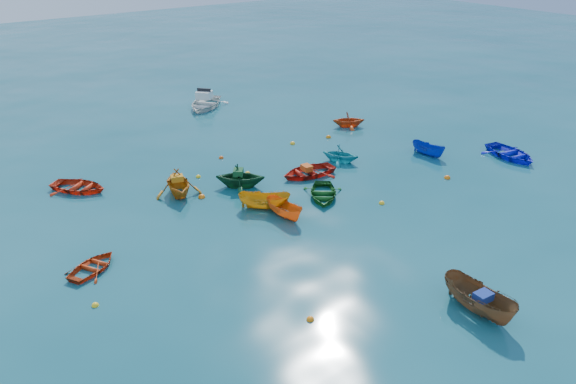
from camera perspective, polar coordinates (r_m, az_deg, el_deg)
ground at (r=27.61m, az=6.23°, el=-4.34°), size 160.00×160.00×0.00m
sampan_brown_mid at (r=23.61m, az=18.65°, el=-11.45°), size 1.50×3.46×1.31m
dinghy_blue_se at (r=39.29m, az=21.60°, el=3.29°), size 3.33×4.15×0.77m
dinghy_orange_w at (r=32.09m, az=-11.04°, el=-0.21°), size 3.35×3.63×1.59m
sampan_yellow_mid at (r=29.94m, az=-2.40°, el=-1.69°), size 2.76×2.67×1.08m
dinghy_green_e at (r=31.21m, az=3.56°, el=-0.52°), size 3.66×3.79×0.64m
dinghy_cyan_se at (r=36.00m, az=5.31°, el=3.08°), size 2.93×3.05×1.24m
dinghy_red_nw at (r=26.28m, az=-19.13°, el=-7.44°), size 3.07×2.78×0.52m
sampan_orange_n at (r=29.11m, az=-0.35°, el=-2.50°), size 1.12×2.64×1.00m
dinghy_green_n at (r=32.50m, az=-4.84°, el=0.54°), size 3.71×3.65×1.48m
dinghy_red_ne at (r=33.89m, az=2.04°, el=1.71°), size 3.69×2.83×0.71m
sampan_blue_far at (r=38.07m, az=14.01°, el=3.68°), size 1.16×2.53×0.95m
dinghy_red_far at (r=34.09m, az=-20.45°, el=0.16°), size 3.88×4.04×0.68m
dinghy_orange_far at (r=42.54m, az=6.16°, el=6.62°), size 3.10×3.00×1.25m
motorboat_white at (r=47.45m, az=-8.42°, el=8.50°), size 5.42×5.28×1.52m
tarp_blue_a at (r=23.08m, az=19.22°, el=-9.99°), size 0.71×0.56×0.33m
tarp_orange_a at (r=31.74m, az=-11.20°, el=1.38°), size 0.78×0.67×0.32m
tarp_green_b at (r=32.14m, az=-5.07°, el=2.01°), size 0.86×0.89×0.34m
tarp_orange_b at (r=33.64m, az=1.91°, el=2.48°), size 0.58×0.73×0.33m
buoy_or_a at (r=22.04m, az=2.28°, el=-12.86°), size 0.31×0.31×0.31m
buoy_ye_a at (r=30.85m, az=9.50°, el=-1.17°), size 0.32×0.32×0.32m
buoy_or_b at (r=34.79m, az=15.86°, el=1.35°), size 0.38×0.38×0.38m
buoy_ye_b at (r=23.98m, az=-18.99°, el=-10.87°), size 0.29×0.29×0.29m
buoy_or_c at (r=31.48m, az=-8.76°, el=-0.55°), size 0.39×0.39×0.39m
buoy_ye_c at (r=34.15m, az=-4.12°, el=1.84°), size 0.34×0.34×0.34m
buoy_or_d at (r=40.14m, az=4.13°, el=5.53°), size 0.37×0.37×0.37m
buoy_ye_d at (r=34.05m, az=-9.10°, el=1.50°), size 0.30×0.30×0.30m
buoy_or_e at (r=36.65m, az=-6.80°, el=3.42°), size 0.32×0.32×0.32m
buoy_ye_e at (r=38.84m, az=0.46°, el=4.91°), size 0.36×0.36×0.36m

